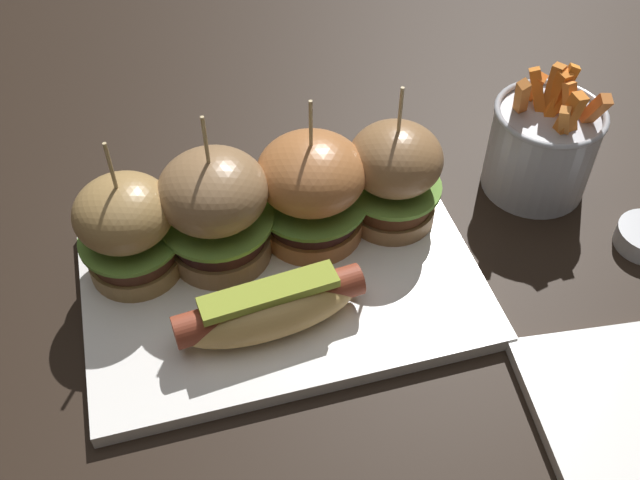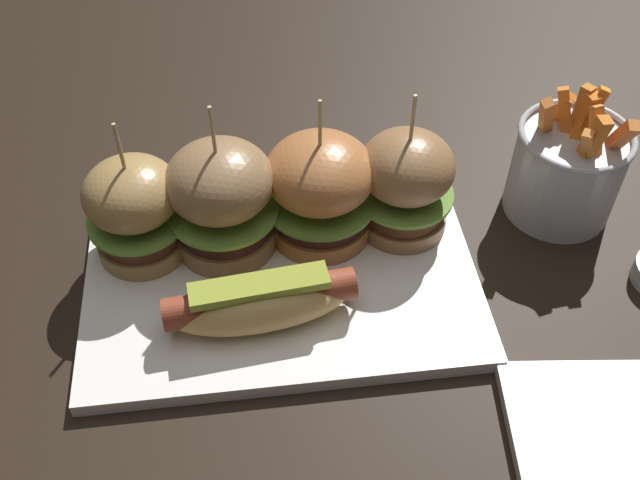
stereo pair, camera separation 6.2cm
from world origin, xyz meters
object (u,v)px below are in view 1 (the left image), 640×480
Objects in this scene: platter_main at (283,284)px; slider_far_left at (128,229)px; slider_center_right at (312,189)px; hot_dog at (270,307)px; slider_far_right at (394,175)px; slider_center_left at (215,209)px; fries_bucket at (542,146)px.

slider_far_left is at bearing 158.78° from platter_main.
slider_center_right reaches higher than platter_main.
slider_far_right is (0.14, 0.10, 0.03)m from hot_dog.
slider_far_left is at bearing -179.31° from slider_far_right.
platter_main is at bearing -44.70° from slider_center_left.
hot_dog is at bearing -122.02° from slider_center_right.
fries_bucket is at bearing 2.89° from slider_far_left.
fries_bucket is (0.28, 0.07, 0.04)m from platter_main.
platter_main is 2.51× the size of fries_bucket.
slider_far_left is 0.40m from fries_bucket.
slider_far_right is at bearing 0.69° from slider_far_left.
slider_center_right is 1.07× the size of fries_bucket.
fries_bucket is at bearing 20.84° from hot_dog.
slider_far_right is (0.12, 0.05, 0.06)m from platter_main.
slider_center_left is (-0.03, 0.09, 0.03)m from hot_dog.
fries_bucket is at bearing 13.61° from platter_main.
slider_far_left is 0.93× the size of slider_center_left.
slider_far_right reaches higher than slider_far_left.
slider_center_right is at bearing 178.85° from slider_far_right.
platter_main is 0.14m from slider_far_right.
slider_center_right is at bearing -176.20° from fries_bucket.
fries_bucket is (0.30, 0.11, 0.01)m from hot_dog.
platter_main is 0.06m from hot_dog.
slider_center_left is 0.32m from fries_bucket.
slider_far_right is at bearing 22.99° from platter_main.
slider_far_left reaches higher than fries_bucket.
slider_far_right is (0.16, 0.00, -0.00)m from slider_center_left.
slider_far_left reaches higher than hot_dog.
slider_center_left reaches higher than fries_bucket.
platter_main is 2.35× the size of slider_center_right.
slider_far_left is (-0.10, 0.09, 0.03)m from hot_dog.
hot_dog is 0.12m from slider_center_right.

